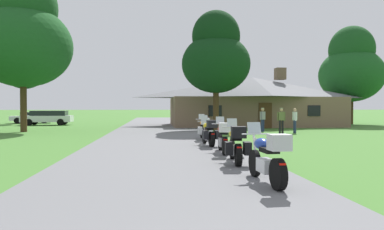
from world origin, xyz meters
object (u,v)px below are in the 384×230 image
Objects in this scene: bystander_olive_shirt_by_tree at (281,119)px; tree_by_lodge_front at (216,56)px; motorcycle_red_third_in_row at (223,138)px; parked_white_sedan_far_left at (31,117)px; tree_left_near at (23,35)px; motorcycle_orange_farthest_in_row at (204,129)px; tree_left_far at (24,67)px; motorcycle_blue_nearest_to_camera at (268,158)px; bystander_gray_shirt_near_lodge at (263,118)px; tree_right_of_lodge at (351,67)px; motorcycle_yellow_second_in_row at (236,145)px; motorcycle_yellow_fourth_in_row at (209,133)px; parked_white_suv_far_left at (48,117)px; bystander_white_shirt_beside_signpost at (295,119)px.

tree_by_lodge_front is (-3.74, 3.69, 4.63)m from bystander_olive_shirt_by_tree.
motorcycle_red_third_in_row is 0.46× the size of parked_white_sedan_far_left.
tree_left_near is at bearing -175.71° from parked_white_sedan_far_left.
tree_left_far is (-16.33, 21.74, 5.37)m from motorcycle_orange_farthest_in_row.
motorcycle_blue_nearest_to_camera is 0.19× the size of tree_left_near.
tree_right_of_lodge is (12.34, 10.01, 4.83)m from bystander_gray_shirt_near_lodge.
motorcycle_yellow_second_in_row is at bearing -125.72° from tree_right_of_lodge.
tree_by_lodge_front is 0.80× the size of tree_left_near.
motorcycle_yellow_fourth_in_row is 0.45× the size of parked_white_suv_far_left.
motorcycle_blue_nearest_to_camera is 2.84m from motorcycle_yellow_second_in_row.
motorcycle_red_third_in_row is 1.25× the size of bystander_white_shirt_beside_signpost.
parked_white_suv_far_left is 1.04× the size of parked_white_sedan_far_left.
motorcycle_yellow_second_in_row is (-0.04, 2.84, -0.01)m from motorcycle_blue_nearest_to_camera.
motorcycle_blue_nearest_to_camera is at bearing -157.69° from parked_white_suv_far_left.
tree_right_of_lodge reaches higher than tree_by_lodge_front.
tree_right_of_lodge reaches higher than motorcycle_blue_nearest_to_camera.
parked_white_suv_far_left is at bearing 112.56° from bystander_gray_shirt_near_lodge.
motorcycle_red_third_in_row is 32.10m from tree_left_far.
motorcycle_orange_farthest_in_row is at bearing -146.00° from parked_white_suv_far_left.
bystander_gray_shirt_near_lodge is 0.38× the size of parked_white_sedan_far_left.
motorcycle_yellow_second_in_row is 4.99m from motorcycle_yellow_fourth_in_row.
tree_right_of_lodge is (17.59, 19.43, 5.18)m from motorcycle_yellow_fourth_in_row.
bystander_olive_shirt_by_tree reaches higher than motorcycle_orange_farthest_in_row.
tree_left_far reaches higher than bystander_white_shirt_beside_signpost.
motorcycle_red_third_in_row is at bearing -152.93° from parked_white_suv_far_left.
parked_white_sedan_far_left is (-20.94, 15.82, -0.31)m from bystander_gray_shirt_near_lodge.
motorcycle_blue_nearest_to_camera is at bearing -86.34° from motorcycle_red_third_in_row.
motorcycle_blue_nearest_to_camera is at bearing -96.42° from tree_by_lodge_front.
bystander_gray_shirt_near_lodge reaches higher than parked_white_suv_far_left.
parked_white_sedan_far_left is (-21.66, 17.60, -0.31)m from bystander_olive_shirt_by_tree.
parked_white_suv_far_left is at bearing 61.30° from bystander_white_shirt_beside_signpost.
motorcycle_yellow_fourth_in_row is 1.25× the size of bystander_white_shirt_beside_signpost.
bystander_gray_shirt_near_lodge reaches higher than motorcycle_yellow_second_in_row.
tree_left_near is (4.69, -13.76, 0.80)m from tree_left_far.
motorcycle_yellow_second_in_row is at bearing -93.85° from motorcycle_yellow_fourth_in_row.
tree_left_far reaches higher than bystander_gray_shirt_near_lodge.
parked_white_suv_far_left is at bearing 148.25° from bystander_olive_shirt_by_tree.
bystander_gray_shirt_near_lodge is at bearing 70.60° from motorcycle_blue_nearest_to_camera.
bystander_olive_shirt_by_tree is (5.86, 10.16, 0.33)m from motorcycle_red_third_in_row.
tree_left_far reaches higher than motorcycle_yellow_second_in_row.
motorcycle_red_third_in_row is 5.40m from motorcycle_orange_farthest_in_row.
tree_left_far is (-16.27, 27.14, 5.36)m from motorcycle_red_third_in_row.
motorcycle_red_third_in_row is 1.00× the size of motorcycle_orange_farthest_in_row.
bystander_white_shirt_beside_signpost is at bearing -9.82° from tree_left_near.
bystander_olive_shirt_by_tree is 22.74m from parked_white_suv_far_left.
bystander_olive_shirt_by_tree reaches higher than motorcycle_yellow_fourth_in_row.
parked_white_suv_far_left reaches higher than motorcycle_red_third_in_row.
bystander_white_shirt_beside_signpost is at bearing 60.37° from motorcycle_red_third_in_row.
bystander_white_shirt_beside_signpost is at bearing -132.25° from tree_right_of_lodge.
motorcycle_blue_nearest_to_camera is 36.68m from tree_left_far.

